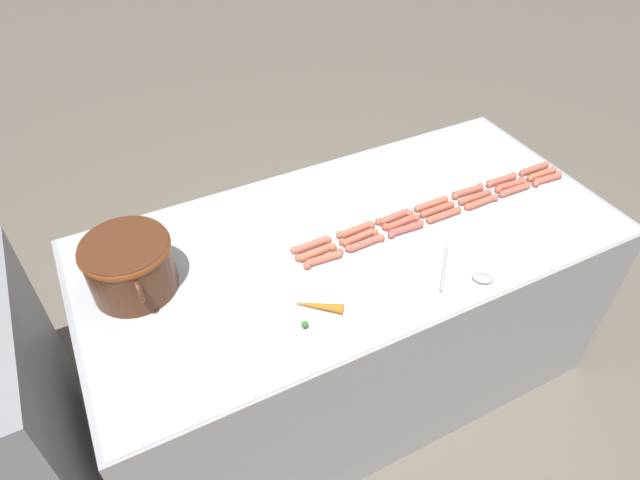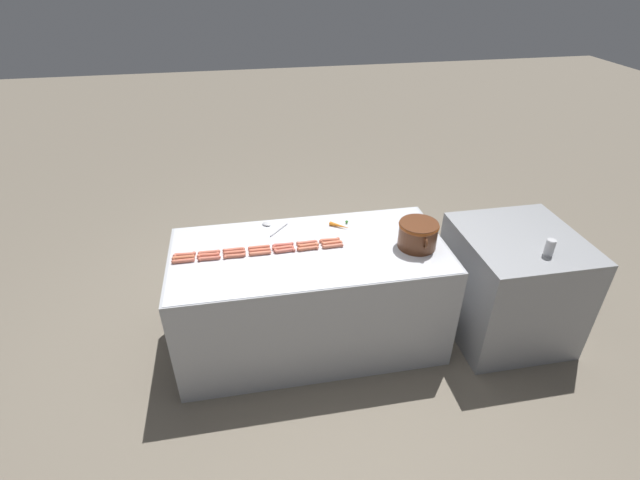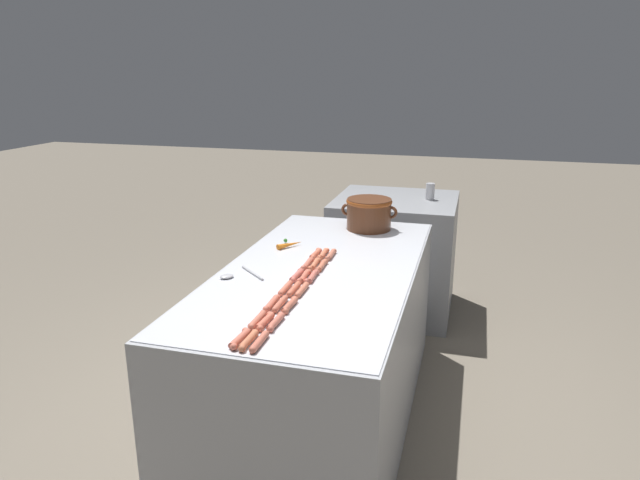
{
  "view_description": "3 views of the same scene",
  "coord_description": "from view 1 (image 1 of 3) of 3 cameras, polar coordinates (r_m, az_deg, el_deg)",
  "views": [
    {
      "loc": [
        -1.29,
        0.79,
        2.22
      ],
      "look_at": [
        0.01,
        0.14,
        0.91
      ],
      "focal_mm": 30.44,
      "sensor_mm": 36.0,
      "label": 1
    },
    {
      "loc": [
        2.78,
        -0.43,
        2.75
      ],
      "look_at": [
        -0.02,
        0.08,
        0.94
      ],
      "focal_mm": 26.02,
      "sensor_mm": 36.0,
      "label": 2
    },
    {
      "loc": [
        0.73,
        -2.67,
        1.87
      ],
      "look_at": [
        -0.04,
        0.14,
        0.98
      ],
      "focal_mm": 32.03,
      "sensor_mm": 36.0,
      "label": 3
    }
  ],
  "objects": [
    {
      "name": "hot_dog_20",
      "position": [
        1.96,
        -0.95,
        -0.52
      ],
      "size": [
        0.03,
        0.16,
        0.03
      ],
      "color": "#CB7056",
      "rests_on": "griddle_counter"
    },
    {
      "name": "ground_plane",
      "position": [
        2.69,
        2.75,
        -13.69
      ],
      "size": [
        20.0,
        20.0,
        0.0
      ],
      "primitive_type": "plane",
      "color": "#756B5B"
    },
    {
      "name": "carrot",
      "position": [
        1.75,
        -0.39,
        -7.04
      ],
      "size": [
        0.13,
        0.16,
        0.03
      ],
      "color": "orange",
      "rests_on": "griddle_counter"
    },
    {
      "name": "hot_dog_13",
      "position": [
        1.93,
        -0.43,
        -1.31
      ],
      "size": [
        0.04,
        0.16,
        0.03
      ],
      "color": "#D77151",
      "rests_on": "griddle_counter"
    },
    {
      "name": "hot_dog_12",
      "position": [
        1.99,
        4.11,
        0.3
      ],
      "size": [
        0.04,
        0.16,
        0.03
      ],
      "color": "#CD6E4C",
      "rests_on": "griddle_counter"
    },
    {
      "name": "hot_dog_19",
      "position": [
        2.02,
        3.77,
        1.07
      ],
      "size": [
        0.03,
        0.16,
        0.03
      ],
      "color": "#CC6C4E",
      "rests_on": "griddle_counter"
    },
    {
      "name": "hot_dog_14",
      "position": [
        2.51,
        21.6,
        6.98
      ],
      "size": [
        0.03,
        0.16,
        0.03
      ],
      "color": "#CD6952",
      "rests_on": "griddle_counter"
    },
    {
      "name": "hot_dog_5",
      "position": [
        1.97,
        4.75,
        -0.33
      ],
      "size": [
        0.03,
        0.16,
        0.03
      ],
      "color": "#CB6A54",
      "rests_on": "griddle_counter"
    },
    {
      "name": "hot_dog_3",
      "position": [
        2.14,
        12.91,
        2.57
      ],
      "size": [
        0.03,
        0.16,
        0.03
      ],
      "color": "#D66B51",
      "rests_on": "griddle_counter"
    },
    {
      "name": "griddle_counter",
      "position": [
        2.34,
        3.1,
        -7.61
      ],
      "size": [
        0.97,
        2.02,
        0.88
      ],
      "color": "#ADAFB5",
      "rests_on": "ground_plane"
    },
    {
      "name": "hot_dog_17",
      "position": [
        2.18,
        11.63,
        3.74
      ],
      "size": [
        0.03,
        0.16,
        0.03
      ],
      "color": "#D56F53",
      "rests_on": "griddle_counter"
    },
    {
      "name": "hot_dog_11",
      "position": [
        2.08,
        8.53,
        1.85
      ],
      "size": [
        0.04,
        0.16,
        0.03
      ],
      "color": "#D7674F",
      "rests_on": "griddle_counter"
    },
    {
      "name": "hot_dog_6",
      "position": [
        1.91,
        0.38,
        -1.97
      ],
      "size": [
        0.04,
        0.16,
        0.03
      ],
      "color": "#D46C50",
      "rests_on": "griddle_counter"
    },
    {
      "name": "hot_dog_8",
      "position": [
        2.37,
        19.35,
        5.49
      ],
      "size": [
        0.04,
        0.16,
        0.03
      ],
      "color": "#D66850",
      "rests_on": "griddle_counter"
    },
    {
      "name": "hot_dog_18",
      "position": [
        2.1,
        7.79,
        2.41
      ],
      "size": [
        0.04,
        0.16,
        0.03
      ],
      "color": "#CC6655",
      "rests_on": "griddle_counter"
    },
    {
      "name": "hot_dog_0",
      "position": [
        2.46,
        22.77,
        5.96
      ],
      "size": [
        0.04,
        0.16,
        0.03
      ],
      "color": "#D26B55",
      "rests_on": "griddle_counter"
    },
    {
      "name": "hot_dog_4",
      "position": [
        2.05,
        9.03,
        1.17
      ],
      "size": [
        0.03,
        0.16,
        0.03
      ],
      "color": "#CD6456",
      "rests_on": "griddle_counter"
    },
    {
      "name": "serving_spoon",
      "position": [
        1.93,
        15.45,
        -3.57
      ],
      "size": [
        0.23,
        0.21,
        0.02
      ],
      "color": "#B7B7BC",
      "rests_on": "griddle_counter"
    },
    {
      "name": "hot_dog_16",
      "position": [
        2.29,
        15.28,
        4.97
      ],
      "size": [
        0.03,
        0.16,
        0.03
      ],
      "color": "#CA6950",
      "rests_on": "griddle_counter"
    },
    {
      "name": "hot_dog_10",
      "position": [
        2.16,
        12.23,
        3.17
      ],
      "size": [
        0.03,
        0.16,
        0.03
      ],
      "color": "#D0674C",
      "rests_on": "griddle_counter"
    },
    {
      "name": "hot_dog_7",
      "position": [
        2.49,
        22.27,
        6.45
      ],
      "size": [
        0.03,
        0.16,
        0.03
      ],
      "color": "#CE714D",
      "rests_on": "griddle_counter"
    },
    {
      "name": "hot_dog_15",
      "position": [
        2.39,
        18.56,
        6.02
      ],
      "size": [
        0.03,
        0.16,
        0.03
      ],
      "color": "#CF6954",
      "rests_on": "griddle_counter"
    },
    {
      "name": "hot_dog_9",
      "position": [
        2.26,
        15.96,
        4.35
      ],
      "size": [
        0.03,
        0.16,
        0.03
      ],
      "color": "#C9674E",
      "rests_on": "griddle_counter"
    },
    {
      "name": "hot_dog_1",
      "position": [
        2.35,
        19.81,
        5.0
      ],
      "size": [
        0.03,
        0.16,
        0.03
      ],
      "color": "#CA6A53",
      "rests_on": "griddle_counter"
    },
    {
      "name": "bean_pot",
      "position": [
        1.86,
        -19.42,
        -2.33
      ],
      "size": [
        0.36,
        0.29,
        0.2
      ],
      "color": "#562D19",
      "rests_on": "griddle_counter"
    },
    {
      "name": "hot_dog_2",
      "position": [
        2.24,
        16.61,
        3.84
      ],
      "size": [
        0.03,
        0.16,
        0.03
      ],
      "color": "#D66C54",
      "rests_on": "griddle_counter"
    }
  ]
}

